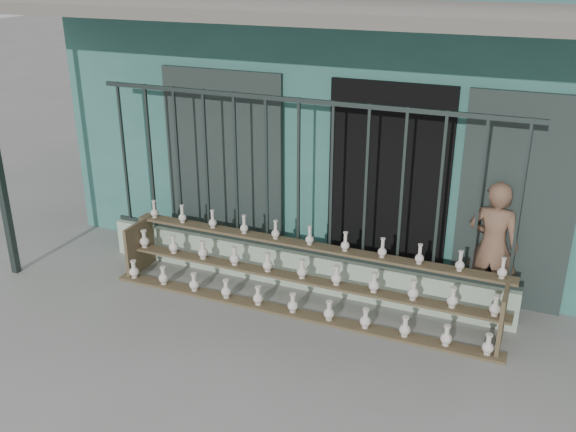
% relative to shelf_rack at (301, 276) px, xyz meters
% --- Properties ---
extents(ground, '(60.00, 60.00, 0.00)m').
position_rel_shelf_rack_xyz_m(ground, '(-0.20, -0.89, -0.36)').
color(ground, slate).
extents(workshop_building, '(7.40, 6.60, 3.21)m').
position_rel_shelf_rack_xyz_m(workshop_building, '(-0.20, 3.34, 1.26)').
color(workshop_building, '#30665E').
rests_on(workshop_building, ground).
extents(parapet_wall, '(5.00, 0.20, 0.45)m').
position_rel_shelf_rack_xyz_m(parapet_wall, '(-0.20, 0.41, -0.13)').
color(parapet_wall, '#A5BCA1').
rests_on(parapet_wall, ground).
extents(security_fence, '(5.00, 0.04, 1.80)m').
position_rel_shelf_rack_xyz_m(security_fence, '(-0.20, 0.41, 0.99)').
color(security_fence, '#283330').
rests_on(security_fence, parapet_wall).
extents(shelf_rack, '(4.50, 0.68, 0.85)m').
position_rel_shelf_rack_xyz_m(shelf_rack, '(0.00, 0.00, 0.00)').
color(shelf_rack, brown).
rests_on(shelf_rack, ground).
extents(elderly_woman, '(0.57, 0.39, 1.48)m').
position_rel_shelf_rack_xyz_m(elderly_woman, '(1.92, 0.75, 0.38)').
color(elderly_woman, brown).
rests_on(elderly_woman, ground).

